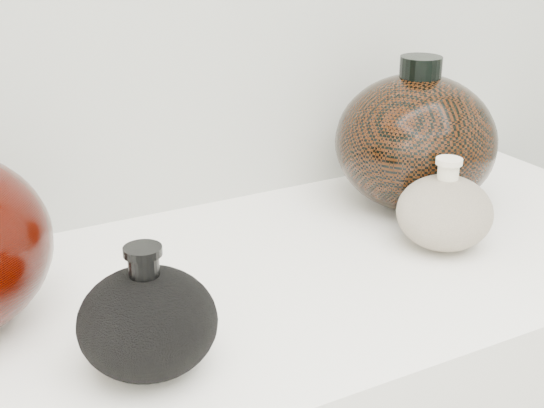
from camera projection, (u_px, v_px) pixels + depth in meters
black_gourd_vase at (148, 321)px, 0.73m from camera, size 0.18×0.18×0.13m
cream_gourd_vase at (444, 212)px, 0.99m from camera, size 0.14×0.14×0.12m
right_round_pot at (415, 141)px, 1.10m from camera, size 0.27×0.27×0.22m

